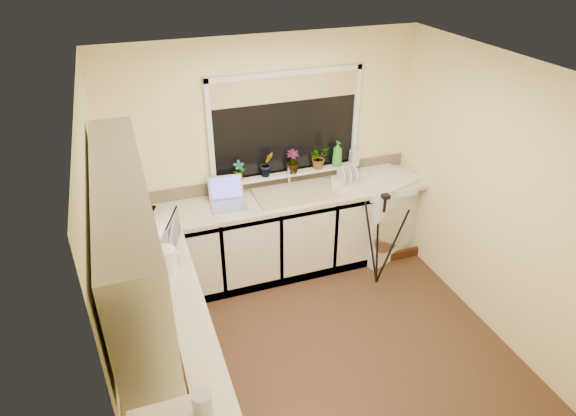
{
  "coord_description": "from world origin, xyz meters",
  "views": [
    {
      "loc": [
        -1.38,
        -3.02,
        3.33
      ],
      "look_at": [
        -0.11,
        0.55,
        1.15
      ],
      "focal_mm": 31.15,
      "sensor_mm": 36.0,
      "label": 1
    }
  ],
  "objects": [
    {
      "name": "windowsill",
      "position": [
        0.2,
        1.43,
        1.04
      ],
      "size": [
        1.6,
        0.14,
        0.03
      ],
      "primitive_type": "cube",
      "color": "white",
      "rests_on": "wall_back"
    },
    {
      "name": "soap_bottle_clear",
      "position": [
        0.97,
        1.41,
        1.15
      ],
      "size": [
        0.09,
        0.09,
        0.2
      ],
      "primitive_type": "imported",
      "rotation": [
        0.0,
        0.0,
        -0.01
      ],
      "color": "#999999",
      "rests_on": "windowsill"
    },
    {
      "name": "faucet",
      "position": [
        0.2,
        1.38,
        1.02
      ],
      "size": [
        0.03,
        0.03,
        0.24
      ],
      "primitive_type": "cylinder",
      "color": "silver",
      "rests_on": "worktop_back"
    },
    {
      "name": "sink",
      "position": [
        0.2,
        1.2,
        0.91
      ],
      "size": [
        0.82,
        0.46,
        0.03
      ],
      "primitive_type": "cube",
      "color": "tan",
      "rests_on": "worktop_back"
    },
    {
      "name": "window_blind",
      "position": [
        0.2,
        1.46,
        1.92
      ],
      "size": [
        1.5,
        0.02,
        0.25
      ],
      "primitive_type": "cube",
      "color": "tan",
      "rests_on": "wall_back"
    },
    {
      "name": "wall_front",
      "position": [
        0.0,
        -1.5,
        1.23
      ],
      "size": [
        3.2,
        0.0,
        3.2
      ],
      "primitive_type": "plane",
      "rotation": [
        -1.57,
        0.0,
        0.0
      ],
      "color": "#FFEEAA",
      "rests_on": "ground"
    },
    {
      "name": "cup_back",
      "position": [
        1.01,
        1.27,
        0.95
      ],
      "size": [
        0.18,
        0.18,
        0.11
      ],
      "primitive_type": "imported",
      "rotation": [
        0.0,
        0.0,
        -0.34
      ],
      "color": "silver",
      "rests_on": "worktop_back"
    },
    {
      "name": "microwave",
      "position": [
        -1.28,
        0.68,
        1.04
      ],
      "size": [
        0.51,
        0.61,
        0.29
      ],
      "primitive_type": "imported",
      "rotation": [
        0.0,
        0.0,
        1.19
      ],
      "color": "white",
      "rests_on": "worktop_left"
    },
    {
      "name": "glass_jug",
      "position": [
        -1.2,
        -1.09,
        0.98
      ],
      "size": [
        0.12,
        0.12,
        0.17
      ],
      "primitive_type": "cylinder",
      "color": "silver",
      "rests_on": "worktop_left"
    },
    {
      "name": "wall_right",
      "position": [
        1.6,
        0.0,
        1.23
      ],
      "size": [
        0.0,
        3.0,
        3.0
      ],
      "primitive_type": "plane",
      "rotation": [
        1.57,
        0.0,
        -1.57
      ],
      "color": "#FFEEAA",
      "rests_on": "ground"
    },
    {
      "name": "upper_cabinet",
      "position": [
        -1.44,
        -0.45,
        1.8
      ],
      "size": [
        0.28,
        1.9,
        0.7
      ],
      "primitive_type": "cube",
      "color": "silver",
      "rests_on": "wall_left"
    },
    {
      "name": "splashback_back",
      "position": [
        0.0,
        1.49,
        0.97
      ],
      "size": [
        3.2,
        0.02,
        0.14
      ],
      "primitive_type": "cube",
      "color": "beige",
      "rests_on": "wall_back"
    },
    {
      "name": "window_glass",
      "position": [
        0.2,
        1.49,
        1.55
      ],
      "size": [
        1.5,
        0.02,
        1.0
      ],
      "primitive_type": "cube",
      "color": "black",
      "rests_on": "wall_back"
    },
    {
      "name": "ceiling",
      "position": [
        0.0,
        0.0,
        2.45
      ],
      "size": [
        3.2,
        3.2,
        0.0
      ],
      "primitive_type": "plane",
      "rotation": [
        3.14,
        0.0,
        0.0
      ],
      "color": "white",
      "rests_on": "ground"
    },
    {
      "name": "soap_bottle_green",
      "position": [
        0.75,
        1.4,
        1.19
      ],
      "size": [
        0.12,
        0.12,
        0.28
      ],
      "primitive_type": "imported",
      "rotation": [
        0.0,
        0.0,
        0.13
      ],
      "color": "green",
      "rests_on": "windowsill"
    },
    {
      "name": "steel_jar",
      "position": [
        -1.38,
        -0.55,
        0.96
      ],
      "size": [
        0.09,
        0.09,
        0.12
      ],
      "primitive_type": "cylinder",
      "color": "white",
      "rests_on": "worktop_left"
    },
    {
      "name": "tripod",
      "position": [
        0.92,
        0.63,
        0.53
      ],
      "size": [
        0.61,
        0.61,
        1.06
      ],
      "primitive_type": null,
      "rotation": [
        0.0,
        0.0,
        -0.21
      ],
      "color": "black",
      "rests_on": "floor"
    },
    {
      "name": "splashback_left",
      "position": [
        -1.59,
        -0.3,
        1.12
      ],
      "size": [
        0.02,
        2.4,
        0.45
      ],
      "primitive_type": "cube",
      "color": "beige",
      "rests_on": "wall_left"
    },
    {
      "name": "laptop",
      "position": [
        -0.49,
        1.26,
        0.96
      ],
      "size": [
        0.37,
        0.38,
        0.24
      ],
      "rotation": [
        0.0,
        0.0,
        -0.08
      ],
      "color": "#A4A4AC",
      "rests_on": "worktop_back"
    },
    {
      "name": "floor",
      "position": [
        0.0,
        0.0,
        0.0
      ],
      "size": [
        3.2,
        3.2,
        0.0
      ],
      "primitive_type": "plane",
      "color": "#513620",
      "rests_on": "ground"
    },
    {
      "name": "plant_d",
      "position": [
        0.55,
        1.42,
        1.17
      ],
      "size": [
        0.26,
        0.23,
        0.24
      ],
      "primitive_type": "imported",
      "rotation": [
        0.0,
        0.0,
        0.25
      ],
      "color": "#999999",
      "rests_on": "windowsill"
    },
    {
      "name": "wall_back",
      "position": [
        0.0,
        1.5,
        1.23
      ],
      "size": [
        3.2,
        0.0,
        3.2
      ],
      "primitive_type": "plane",
      "rotation": [
        1.57,
        0.0,
        0.0
      ],
      "color": "#FFEEAA",
      "rests_on": "ground"
    },
    {
      "name": "wall_left",
      "position": [
        -1.6,
        0.0,
        1.23
      ],
      "size": [
        0.0,
        3.0,
        3.0
      ],
      "primitive_type": "plane",
      "rotation": [
        1.57,
        0.0,
        1.57
      ],
      "color": "#FFEEAA",
      "rests_on": "ground"
    },
    {
      "name": "plant_a",
      "position": [
        -0.33,
        1.39,
        1.16
      ],
      "size": [
        0.12,
        0.08,
        0.22
      ],
      "primitive_type": "imported",
      "rotation": [
        0.0,
        0.0,
        0.0
      ],
      "color": "#999999",
      "rests_on": "windowsill"
    },
    {
      "name": "dish_rack",
      "position": [
        0.79,
        1.18,
        0.93
      ],
      "size": [
        0.45,
        0.4,
        0.06
      ],
      "primitive_type": "cube",
      "rotation": [
        0.0,
        0.0,
        -0.41
      ],
      "color": "beige",
      "rests_on": "worktop_back"
    },
    {
      "name": "plant_b",
      "position": [
        -0.03,
        1.42,
        1.18
      ],
      "size": [
        0.16,
        0.13,
        0.26
      ],
      "primitive_type": "imported",
      "rotation": [
        0.0,
        0.0,
        0.11
      ],
      "color": "#999999",
      "rests_on": "windowsill"
    },
    {
      "name": "plant_c",
      "position": [
        0.25,
        1.4,
        1.17
      ],
      "size": [
        0.14,
        0.14,
        0.25
      ],
      "primitive_type": "imported",
      "rotation": [
        0.0,
        0.0,
        -0.01
      ],
      "color": "#999999",
      "rests_on": "windowsill"
    },
    {
      "name": "kettle",
      "position": [
        -1.21,
        0.31,
        1.01
      ],
      "size": [
        0.17,
        0.17,
        0.22
      ],
      "primitive_type": "cylinder",
      "color": "white",
      "rests_on": "worktop_left"
    },
    {
      "name": "cup_left",
      "position": [
        -1.34,
        -0.61,
        0.95
      ],
      "size": [
        0.1,
        0.1,
        0.09
      ],
      "primitive_type": "imported",
      "rotation": [
        0.0,
        0.0,
        -0.0
      ],
      "color": "beige",
      "rests_on": "worktop_left"
    },
    {
      "name": "worktop_back",
      "position": [
        0.0,
        1.2,
        0.88
      ],
      "size": [
        3.2,
        0.6,
        0.04
      ],
      "primitive_type": "cube",
      "color": "beige",
      "rests_on": "base_cabinet_back"
    },
    {
      "name": "base_cabinet_left",
      "position": [
        -1.3,
        -0.3,
        0.43
      ],
      "size": [
        0.54,
        2.4,
        0.86
      ],
      "primitive_type": "cube",
      "color": "silver",
      "rests_on": "floor"
    },
    {
      "name": "washing_machine",
      "position": [
        1.19,
        1.22,
        0.47
      ],
      "size": [
        0.84,
        0.83,
        0.94
      ],
      "primitive_type": "cube",
      "rotation": [
        0.0,
        0.0,
        0.36
      ],
      "color": "white",
      "rests_on": "floor"
    },
    {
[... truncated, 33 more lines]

